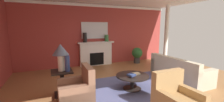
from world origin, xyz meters
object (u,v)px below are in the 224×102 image
object	(u,v)px
armchair_near_window	(77,92)
side_table	(62,81)
fireplace	(96,54)
vase_mantel_right	(107,38)
mantel_mirror	(95,30)
sofa	(178,72)
vase_mantel_left	(85,37)
potted_plant	(137,54)
coffee_table	(132,79)
vase_on_side_table	(67,63)
table_lamp	(61,52)

from	to	relation	value
armchair_near_window	side_table	xyz separation A→B (m)	(-0.29, 0.69, 0.09)
fireplace	armchair_near_window	xyz separation A→B (m)	(-1.55, -3.45, -0.26)
armchair_near_window	vase_mantel_right	size ratio (longest dim) A/B	2.87
mantel_mirror	sofa	xyz separation A→B (m)	(2.11, -3.31, -1.44)
vase_mantel_left	potted_plant	xyz separation A→B (m)	(2.69, -0.36, -0.92)
coffee_table	vase_on_side_table	world-z (taller)	vase_on_side_table
vase_mantel_left	vase_mantel_right	world-z (taller)	vase_mantel_left
table_lamp	vase_mantel_right	world-z (taller)	vase_mantel_right
fireplace	vase_mantel_right	xyz separation A→B (m)	(0.55, -0.05, 0.79)
side_table	vase_on_side_table	size ratio (longest dim) A/B	1.59
mantel_mirror	vase_on_side_table	world-z (taller)	mantel_mirror
vase_on_side_table	potted_plant	bearing A→B (deg)	32.78
mantel_mirror	vase_mantel_left	xyz separation A→B (m)	(-0.55, -0.17, -0.33)
armchair_near_window	potted_plant	distance (m)	4.79
mantel_mirror	vase_mantel_right	xyz separation A→B (m)	(0.55, -0.17, -0.39)
mantel_mirror	coffee_table	bearing A→B (deg)	-87.31
vase_mantel_right	vase_on_side_table	bearing A→B (deg)	-128.38
mantel_mirror	side_table	world-z (taller)	mantel_mirror
fireplace	mantel_mirror	distance (m)	1.18
armchair_near_window	side_table	distance (m)	0.75
armchair_near_window	coffee_table	distance (m)	1.73
side_table	vase_on_side_table	xyz separation A→B (m)	(0.15, -0.12, 0.52)
vase_mantel_left	potted_plant	distance (m)	2.87
armchair_near_window	sofa	bearing A→B (deg)	4.12
table_lamp	vase_on_side_table	size ratio (longest dim) A/B	1.70
vase_on_side_table	vase_mantel_right	distance (m)	3.64
sofa	side_table	size ratio (longest dim) A/B	3.01
side_table	vase_mantel_right	xyz separation A→B (m)	(2.40, 2.72, 0.95)
coffee_table	table_lamp	world-z (taller)	table_lamp
vase_on_side_table	vase_mantel_right	xyz separation A→B (m)	(2.25, 2.84, 0.43)
potted_plant	table_lamp	bearing A→B (deg)	-149.47
side_table	potted_plant	bearing A→B (deg)	30.53
fireplace	sofa	size ratio (longest dim) A/B	0.86
armchair_near_window	table_lamp	distance (m)	1.18
armchair_near_window	vase_mantel_left	world-z (taller)	vase_mantel_left
vase_on_side_table	sofa	bearing A→B (deg)	-4.56
armchair_near_window	vase_mantel_right	bearing A→B (deg)	58.27
armchair_near_window	table_lamp	bearing A→B (deg)	113.03
mantel_mirror	coffee_table	size ratio (longest dim) A/B	1.35
vase_mantel_left	vase_on_side_table	bearing A→B (deg)	-112.01
sofa	vase_mantel_left	bearing A→B (deg)	130.24
mantel_mirror	potted_plant	world-z (taller)	mantel_mirror
sofa	armchair_near_window	world-z (taller)	armchair_near_window
armchair_near_window	potted_plant	xyz separation A→B (m)	(3.70, 3.04, 0.19)
fireplace	armchair_near_window	size ratio (longest dim) A/B	1.89
sofa	vase_mantel_right	size ratio (longest dim) A/B	6.36
mantel_mirror	vase_on_side_table	bearing A→B (deg)	-119.43
sofa	armchair_near_window	size ratio (longest dim) A/B	2.22
vase_on_side_table	potted_plant	xyz separation A→B (m)	(3.84, 2.47, -0.43)
mantel_mirror	table_lamp	distance (m)	3.47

